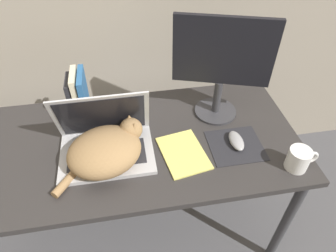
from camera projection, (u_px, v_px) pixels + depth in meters
The scene contains 9 objects.
desk at pixel (129, 154), 1.33m from camera, with size 1.48×0.68×0.72m.
laptop at pixel (106, 142), 1.21m from camera, with size 0.38×0.27×0.27m.
cat at pixel (106, 150), 1.15m from camera, with size 0.38×0.33×0.15m.
external_monitor at pixel (222, 63), 1.24m from camera, with size 0.40×0.20×0.47m.
mousepad at pixel (235, 145), 1.26m from camera, with size 0.22×0.20×0.00m.
computer_mouse at pixel (236, 141), 1.26m from camera, with size 0.06×0.11×0.03m.
book_row at pixel (78, 96), 1.34m from camera, with size 0.08×0.16×0.22m.
notepad at pixel (183, 153), 1.23m from camera, with size 0.20×0.26×0.01m.
mug at pixel (299, 159), 1.15m from camera, with size 0.13×0.09×0.09m.
Camera 1 is at (0.02, -0.56, 1.65)m, focal length 32.00 mm.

